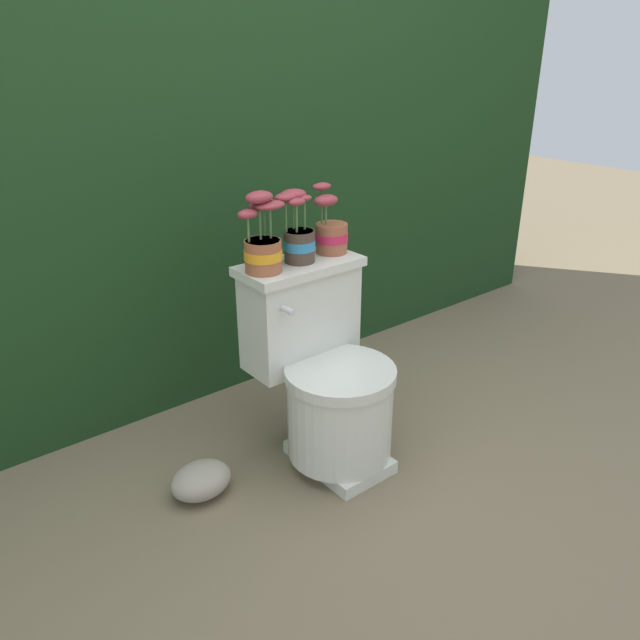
{
  "coord_description": "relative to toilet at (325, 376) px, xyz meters",
  "views": [
    {
      "loc": [
        -1.12,
        -1.3,
        1.31
      ],
      "look_at": [
        0.02,
        0.13,
        0.49
      ],
      "focal_mm": 35.0,
      "sensor_mm": 36.0,
      "label": 1
    }
  ],
  "objects": [
    {
      "name": "garden_stone",
      "position": [
        -0.45,
        0.07,
        -0.25
      ],
      "size": [
        0.2,
        0.16,
        0.11
      ],
      "color": "#9E9384",
      "rests_on": "ground"
    },
    {
      "name": "ground_plane",
      "position": [
        -0.02,
        -0.1,
        -0.3
      ],
      "size": [
        12.0,
        12.0,
        0.0
      ],
      "primitive_type": "plane",
      "color": "#75664C"
    },
    {
      "name": "potted_plant_left",
      "position": [
        -0.14,
        0.13,
        0.46
      ],
      "size": [
        0.16,
        0.13,
        0.25
      ],
      "color": "#9E5638",
      "rests_on": "toilet"
    },
    {
      "name": "potted_plant_midleft",
      "position": [
        -0.0,
        0.14,
        0.45
      ],
      "size": [
        0.13,
        0.11,
        0.23
      ],
      "color": "#47382D",
      "rests_on": "toilet"
    },
    {
      "name": "toilet",
      "position": [
        0.0,
        0.0,
        0.0
      ],
      "size": [
        0.41,
        0.49,
        0.66
      ],
      "color": "silver",
      "rests_on": "ground"
    },
    {
      "name": "potted_plant_middle",
      "position": [
        0.14,
        0.15,
        0.44
      ],
      "size": [
        0.12,
        0.11,
        0.23
      ],
      "color": "#9E5638",
      "rests_on": "toilet"
    },
    {
      "name": "hedge_backdrop",
      "position": [
        -0.02,
        0.9,
        0.59
      ],
      "size": [
        3.88,
        0.61,
        1.79
      ],
      "color": "#193819",
      "rests_on": "ground"
    }
  ]
}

